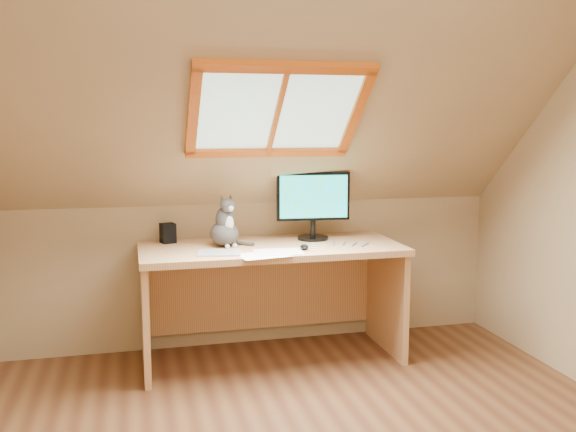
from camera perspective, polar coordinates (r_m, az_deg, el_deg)
name	(u,v)px	position (r m, az deg, el deg)	size (l,w,h in m)	color
room_shell	(339,154)	(2.65, 4.54, 5.54)	(3.52, 3.52, 2.41)	tan
desk	(269,277)	(4.28, -1.70, -5.47)	(1.68, 0.74, 0.77)	tan
monitor	(313,201)	(4.32, 2.25, 1.34)	(0.50, 0.21, 0.46)	black
cat	(225,227)	(4.13, -5.64, -1.02)	(0.25, 0.27, 0.34)	#4A4541
desk_speaker	(168,233)	(4.31, -10.63, -1.51)	(0.09, 0.09, 0.13)	black
graphics_tablet	(219,253)	(3.91, -6.14, -3.28)	(0.26, 0.18, 0.01)	#B2B2B7
mouse	(304,247)	(4.02, 1.47, -2.77)	(0.05, 0.10, 0.03)	black
papers	(270,253)	(3.90, -1.64, -3.34)	(0.33, 0.27, 0.00)	white
cables	(336,245)	(4.15, 4.32, -2.60)	(0.51, 0.26, 0.01)	silver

